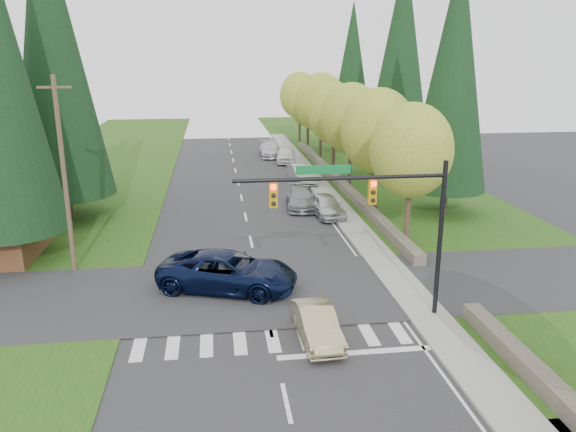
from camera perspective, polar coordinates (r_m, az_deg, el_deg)
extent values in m
plane|color=#28282B|center=(20.04, -0.54, -16.83)|extent=(120.00, 120.00, 0.00)
cube|color=#174813|center=(41.13, 14.15, 0.25)|extent=(14.00, 110.00, 0.06)
cube|color=#174813|center=(39.81, -23.26, -1.11)|extent=(14.00, 110.00, 0.06)
cube|color=#28282B|center=(27.07, -2.65, -7.67)|extent=(120.00, 8.00, 0.10)
cube|color=gray|center=(41.18, 5.21, 0.75)|extent=(1.80, 80.00, 0.13)
cube|color=gray|center=(41.00, 4.05, 0.71)|extent=(0.20, 80.00, 0.13)
cube|color=#4C4438|center=(20.30, 26.77, -17.11)|extent=(0.70, 14.00, 0.70)
cube|color=#4C4438|center=(49.05, 5.11, 3.58)|extent=(0.70, 40.00, 0.70)
cylinder|color=black|center=(24.32, 15.17, -2.45)|extent=(0.20, 0.20, 6.80)
cylinder|color=black|center=(22.28, 5.41, 3.85)|extent=(8.60, 0.16, 0.16)
cube|color=#0C662D|center=(22.11, 3.63, 4.72)|extent=(2.20, 0.04, 0.35)
cube|color=#BF8C0C|center=(22.73, 8.57, 2.43)|extent=(0.32, 0.24, 1.00)
sphere|color=#FF0C05|center=(22.52, 8.70, 3.22)|extent=(0.22, 0.22, 0.22)
cube|color=#BF8C0C|center=(21.97, -1.51, 2.14)|extent=(0.32, 0.24, 1.00)
sphere|color=#FF0C05|center=(21.75, -1.48, 2.94)|extent=(0.22, 0.22, 0.22)
cylinder|color=#473828|center=(30.24, -21.77, 3.68)|extent=(0.24, 0.24, 10.00)
cube|color=#473828|center=(29.70, -22.66, 11.99)|extent=(1.60, 0.10, 0.12)
cylinder|color=#38281C|center=(33.79, 12.10, 1.11)|extent=(0.32, 0.32, 4.76)
ellipsoid|color=olive|center=(33.13, 12.42, 6.52)|extent=(4.80, 4.80, 5.52)
cylinder|color=#38281C|center=(40.27, 8.95, 3.78)|extent=(0.32, 0.32, 4.93)
ellipsoid|color=olive|center=(39.71, 9.16, 8.50)|extent=(5.20, 5.20, 5.98)
cylinder|color=#38281C|center=(46.83, 6.31, 5.66)|extent=(0.32, 0.32, 5.04)
ellipsoid|color=olive|center=(46.34, 6.44, 9.83)|extent=(5.00, 5.00, 5.75)
cylinder|color=#38281C|center=(53.59, 4.63, 6.90)|extent=(0.32, 0.32, 4.82)
ellipsoid|color=olive|center=(53.17, 4.71, 10.37)|extent=(5.00, 5.00, 5.75)
cylinder|color=#38281C|center=(60.37, 3.33, 8.11)|extent=(0.32, 0.32, 5.15)
ellipsoid|color=olive|center=(59.99, 3.38, 11.42)|extent=(5.40, 5.40, 6.21)
cylinder|color=#38281C|center=(67.19, 2.02, 8.74)|extent=(0.32, 0.32, 4.70)
ellipsoid|color=olive|center=(66.86, 2.05, 11.46)|extent=(4.80, 4.80, 5.52)
cylinder|color=#38281C|center=(74.05, 1.19, 9.54)|extent=(0.32, 0.32, 4.98)
ellipsoid|color=olive|center=(73.74, 1.20, 12.15)|extent=(5.20, 5.20, 5.98)
cylinder|color=#38281C|center=(34.07, -26.01, -2.50)|extent=(0.50, 0.50, 2.00)
cylinder|color=#38281C|center=(41.17, -21.36, 1.04)|extent=(0.50, 0.50, 2.00)
cone|color=black|center=(39.97, -22.90, 15.44)|extent=(6.46, 6.46, 19.00)
cylinder|color=#38281C|center=(47.32, -22.09, 2.80)|extent=(0.50, 0.50, 2.00)
cone|color=black|center=(46.28, -23.32, 14.07)|extent=(5.78, 5.78, 17.00)
cylinder|color=#38281C|center=(41.26, 15.53, 1.60)|extent=(0.50, 0.50, 2.00)
cone|color=black|center=(40.08, 16.49, 13.87)|extent=(5.44, 5.44, 16.00)
cylinder|color=#38281C|center=(54.40, 10.83, 5.29)|extent=(0.50, 0.50, 2.00)
cone|color=black|center=(53.50, 11.39, 15.66)|extent=(6.12, 6.12, 18.00)
cylinder|color=#38281C|center=(67.40, 6.30, 7.52)|extent=(0.50, 0.50, 2.00)
cone|color=black|center=(66.69, 6.52, 14.59)|extent=(5.10, 5.10, 15.00)
imported|color=tan|center=(22.52, 2.97, -10.97)|extent=(1.58, 4.05, 1.31)
imported|color=black|center=(27.06, -6.10, -5.65)|extent=(7.25, 5.04, 1.84)
imported|color=silver|center=(39.25, 3.88, 1.10)|extent=(2.36, 4.76, 1.56)
imported|color=gray|center=(41.36, 1.31, 1.82)|extent=(2.52, 5.15, 1.44)
imported|color=#ABABB0|center=(49.41, 1.45, 4.28)|extent=(2.08, 5.05, 1.63)
imported|color=silver|center=(59.08, -0.22, 6.25)|extent=(2.59, 5.07, 1.65)
imported|color=silver|center=(62.74, -1.81, 6.78)|extent=(2.35, 5.49, 1.58)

